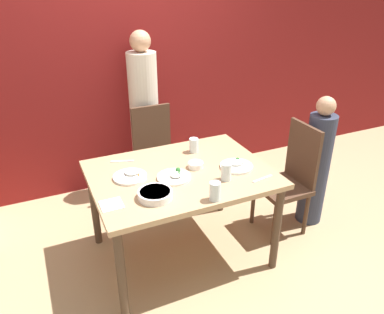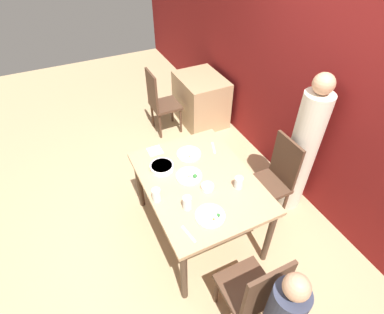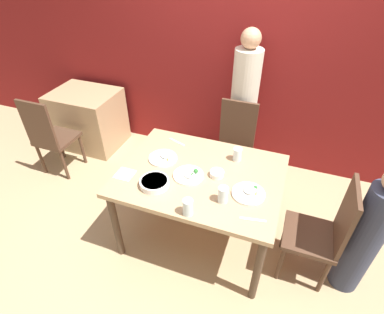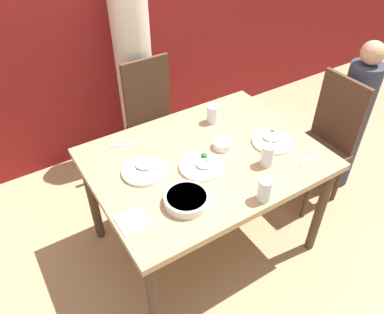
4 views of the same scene
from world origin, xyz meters
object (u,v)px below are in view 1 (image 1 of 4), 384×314
Objects in this scene: person_adult at (145,120)px; plate_rice_adult at (130,176)px; bowl_curry at (155,194)px; glass_water_tall at (226,172)px; chair_adult_spot at (156,155)px; chair_child_spot at (290,177)px; person_child at (316,166)px.

person_adult reaches higher than plate_rice_adult.
glass_water_tall reaches higher than bowl_curry.
plate_rice_adult is at bearing -112.98° from person_adult.
chair_adult_spot is 4.28× the size of bowl_curry.
chair_adult_spot is at bearing 98.23° from glass_water_tall.
bowl_curry is at bearing -178.10° from glass_water_tall.
person_child is (0.28, -0.00, 0.05)m from chair_child_spot.
person_child is 1.08m from glass_water_tall.
glass_water_tall is at bearing -169.07° from person_child.
plate_rice_adult is 1.90× the size of glass_water_tall.
person_adult reaches higher than chair_child_spot.
bowl_curry is at bearing -105.23° from person_adult.
person_adult reaches higher than glass_water_tall.
bowl_curry is (-1.29, -0.22, 0.28)m from chair_child_spot.
plate_rice_adult is (-0.45, -0.77, 0.27)m from chair_adult_spot.
chair_child_spot reaches higher than glass_water_tall.
person_adult is (0.00, 0.30, 0.26)m from chair_adult_spot.
chair_child_spot is at bearing -4.80° from plate_rice_adult.
person_child is at bearing -45.00° from person_adult.
person_child is 9.32× the size of glass_water_tall.
chair_child_spot is at bearing -44.14° from chair_adult_spot.
chair_child_spot is 0.60× the size of person_adult.
person_child reaches higher than bowl_curry.
person_adult is 1.16m from plate_rice_adult.
chair_child_spot reaches higher than bowl_curry.
person_child is (1.19, -0.88, 0.05)m from chair_adult_spot.
chair_child_spot is 4.01× the size of plate_rice_adult.
person_child is 4.90× the size of plate_rice_adult.
person_child is 1.60m from bowl_curry.
person_child is (1.19, -1.19, -0.21)m from person_adult.
chair_child_spot is 1.39m from plate_rice_adult.
chair_child_spot is 1.52m from person_adult.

